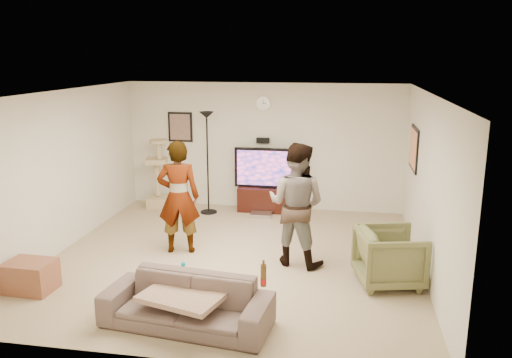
% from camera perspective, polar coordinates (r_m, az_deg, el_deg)
% --- Properties ---
extents(floor, '(5.50, 5.50, 0.02)m').
position_cam_1_polar(floor, '(7.98, -2.38, -8.78)').
color(floor, tan).
rests_on(floor, ground).
extents(ceiling, '(5.50, 5.50, 0.02)m').
position_cam_1_polar(ceiling, '(7.39, -2.57, 9.59)').
color(ceiling, white).
rests_on(ceiling, wall_back).
extents(wall_back, '(5.50, 0.04, 2.50)m').
position_cam_1_polar(wall_back, '(10.23, 0.82, 3.63)').
color(wall_back, silver).
rests_on(wall_back, floor).
extents(wall_front, '(5.50, 0.04, 2.50)m').
position_cam_1_polar(wall_front, '(5.05, -9.19, -7.20)').
color(wall_front, silver).
rests_on(wall_front, floor).
extents(wall_left, '(0.04, 5.50, 2.50)m').
position_cam_1_polar(wall_left, '(8.59, -20.69, 0.79)').
color(wall_left, silver).
rests_on(wall_left, floor).
extents(wall_right, '(0.04, 5.50, 2.50)m').
position_cam_1_polar(wall_right, '(7.51, 18.50, -0.80)').
color(wall_right, silver).
rests_on(wall_right, floor).
extents(wall_clock, '(0.26, 0.04, 0.26)m').
position_cam_1_polar(wall_clock, '(10.09, 0.81, 8.36)').
color(wall_clock, white).
rests_on(wall_clock, wall_back).
extents(wall_speaker, '(0.25, 0.10, 0.10)m').
position_cam_1_polar(wall_speaker, '(10.15, 0.77, 4.29)').
color(wall_speaker, black).
rests_on(wall_speaker, wall_back).
extents(picture_back, '(0.42, 0.03, 0.52)m').
position_cam_1_polar(picture_back, '(10.56, -8.39, 5.72)').
color(picture_back, '#755A51').
rests_on(picture_back, wall_back).
extents(picture_right, '(0.03, 0.78, 0.62)m').
position_cam_1_polar(picture_right, '(9.00, 17.06, 3.26)').
color(picture_right, '#FF9360').
rests_on(picture_right, wall_right).
extents(tv_stand, '(1.16, 0.45, 0.48)m').
position_cam_1_polar(tv_stand, '(10.20, 1.32, -2.22)').
color(tv_stand, black).
rests_on(tv_stand, floor).
extents(console_box, '(0.40, 0.30, 0.07)m').
position_cam_1_polar(console_box, '(9.90, 0.56, -3.97)').
color(console_box, '#BABABA').
rests_on(console_box, floor).
extents(tv, '(1.31, 0.08, 0.78)m').
position_cam_1_polar(tv, '(10.05, 1.34, 1.24)').
color(tv, black).
rests_on(tv, tv_stand).
extents(tv_screen, '(1.21, 0.01, 0.69)m').
position_cam_1_polar(tv_screen, '(10.00, 1.30, 1.18)').
color(tv_screen, '#F35589').
rests_on(tv_screen, tv).
extents(floor_lamp, '(0.32, 0.32, 1.98)m').
position_cam_1_polar(floor_lamp, '(9.94, -5.38, 1.74)').
color(floor_lamp, black).
rests_on(floor_lamp, floor).
extents(cat_tree, '(0.54, 0.54, 1.40)m').
position_cam_1_polar(cat_tree, '(10.57, -10.89, 0.66)').
color(cat_tree, tan).
rests_on(cat_tree, floor).
extents(person_left, '(0.72, 0.55, 1.77)m').
position_cam_1_polar(person_left, '(8.03, -8.57, -1.99)').
color(person_left, '#AEADB5').
rests_on(person_left, floor).
extents(person_right, '(1.04, 0.91, 1.82)m').
position_cam_1_polar(person_right, '(7.51, 4.46, -2.81)').
color(person_right, '#3E5990').
rests_on(person_right, floor).
extents(sofa, '(2.00, 0.97, 0.56)m').
position_cam_1_polar(sofa, '(6.07, -7.68, -13.43)').
color(sofa, brown).
rests_on(sofa, floor).
extents(throw_blanket, '(1.06, 0.92, 0.06)m').
position_cam_1_polar(throw_blanket, '(6.03, -7.93, -12.57)').
color(throw_blanket, tan).
rests_on(throw_blanket, sofa).
extents(beer_bottle, '(0.06, 0.06, 0.25)m').
position_cam_1_polar(beer_bottle, '(5.71, 0.83, -10.62)').
color(beer_bottle, '#523414').
rests_on(beer_bottle, sofa).
extents(armchair, '(1.01, 0.99, 0.77)m').
position_cam_1_polar(armchair, '(7.21, 14.57, -8.36)').
color(armchair, '#63653B').
rests_on(armchair, floor).
extents(side_table, '(0.62, 0.48, 0.40)m').
position_cam_1_polar(side_table, '(7.47, -23.68, -9.81)').
color(side_table, brown).
rests_on(side_table, floor).
extents(toy_ball, '(0.07, 0.07, 0.07)m').
position_cam_1_polar(toy_ball, '(7.73, -8.06, -9.31)').
color(toy_ball, '#0078A3').
rests_on(toy_ball, floor).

